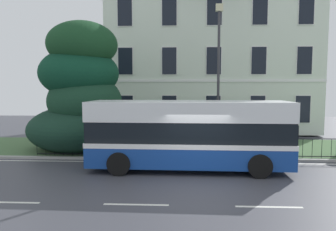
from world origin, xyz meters
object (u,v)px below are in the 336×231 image
object	(u,v)px
single_decker_bus	(189,134)
street_lamp_post	(218,70)
evergreen_tree	(82,97)
georgian_townhouse	(209,50)

from	to	relation	value
single_decker_bus	street_lamp_post	distance (m)	4.51
single_decker_bus	street_lamp_post	world-z (taller)	street_lamp_post
evergreen_tree	single_decker_bus	xyz separation A→B (m)	(5.99, -3.94, -1.47)
single_decker_bus	evergreen_tree	bearing A→B (deg)	147.93
single_decker_bus	street_lamp_post	size ratio (longest dim) A/B	1.12
georgian_townhouse	evergreen_tree	size ratio (longest dim) A/B	2.21
georgian_townhouse	evergreen_tree	xyz separation A→B (m)	(-7.93, -9.77, -3.73)
georgian_townhouse	street_lamp_post	xyz separation A→B (m)	(-0.35, -10.65, -2.29)
georgian_townhouse	street_lamp_post	bearing A→B (deg)	-91.91
georgian_townhouse	single_decker_bus	bearing A→B (deg)	-98.08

